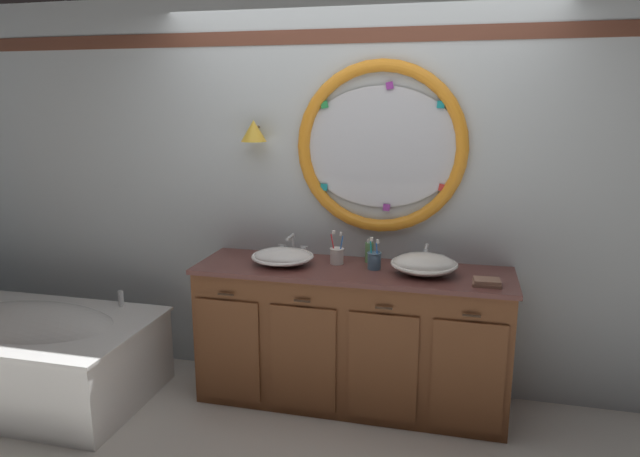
% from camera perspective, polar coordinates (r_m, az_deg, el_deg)
% --- Properties ---
extents(ground_plane, '(14.00, 14.00, 0.00)m').
position_cam_1_polar(ground_plane, '(3.72, 1.34, -18.63)').
color(ground_plane, silver).
extents(back_wall_assembly, '(6.40, 0.26, 2.60)m').
position_cam_1_polar(back_wall_assembly, '(3.79, 3.56, 3.56)').
color(back_wall_assembly, silver).
rests_on(back_wall_assembly, ground_plane).
extents(vanity_counter, '(1.98, 0.59, 0.90)m').
position_cam_1_polar(vanity_counter, '(3.73, 3.12, -10.62)').
color(vanity_counter, brown).
rests_on(vanity_counter, ground_plane).
extents(bathtub, '(1.56, 0.96, 0.63)m').
position_cam_1_polar(bathtub, '(4.28, -26.79, -10.83)').
color(bathtub, white).
rests_on(bathtub, ground_plane).
extents(sink_basin_left, '(0.40, 0.40, 0.11)m').
position_cam_1_polar(sink_basin_left, '(3.65, -3.75, -2.82)').
color(sink_basin_left, white).
rests_on(sink_basin_left, vanity_counter).
extents(sink_basin_right, '(0.40, 0.40, 0.13)m').
position_cam_1_polar(sink_basin_right, '(3.49, 10.35, -3.53)').
color(sink_basin_right, white).
rests_on(sink_basin_right, vanity_counter).
extents(faucet_set_left, '(0.21, 0.15, 0.15)m').
position_cam_1_polar(faucet_set_left, '(3.84, -2.78, -1.85)').
color(faucet_set_left, silver).
rests_on(faucet_set_left, vanity_counter).
extents(faucet_set_right, '(0.22, 0.15, 0.14)m').
position_cam_1_polar(faucet_set_right, '(3.70, 10.57, -2.74)').
color(faucet_set_right, silver).
rests_on(faucet_set_right, vanity_counter).
extents(toothbrush_holder_left, '(0.09, 0.09, 0.22)m').
position_cam_1_polar(toothbrush_holder_left, '(3.66, 1.70, -2.67)').
color(toothbrush_holder_left, white).
rests_on(toothbrush_holder_left, vanity_counter).
extents(toothbrush_holder_right, '(0.09, 0.09, 0.20)m').
position_cam_1_polar(toothbrush_holder_right, '(3.56, 5.44, -3.14)').
color(toothbrush_holder_right, slate).
rests_on(toothbrush_holder_right, vanity_counter).
extents(soap_dispenser, '(0.05, 0.06, 0.16)m').
position_cam_1_polar(soap_dispenser, '(3.71, 4.93, -2.32)').
color(soap_dispenser, '#6BAD66').
rests_on(soap_dispenser, vanity_counter).
extents(folded_hand_towel, '(0.16, 0.12, 0.04)m').
position_cam_1_polar(folded_hand_towel, '(3.39, 16.31, -5.17)').
color(folded_hand_towel, '#936B56').
rests_on(folded_hand_towel, vanity_counter).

